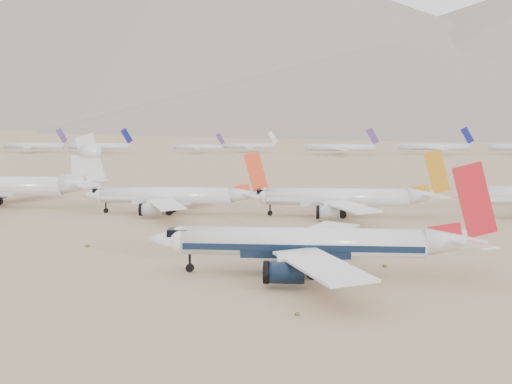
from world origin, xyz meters
TOP-DOWN VIEW (x-y plane):
  - ground at (0.00, 0.00)m, footprint 7000.00×7000.00m
  - main_airliner at (13.16, -4.81)m, footprint 51.47×50.27m
  - row2_gold_tail at (19.92, 58.03)m, footprint 46.72×45.69m
  - row2_orange_tail at (-22.82, 59.19)m, footprint 44.44×43.48m
  - distant_storage_row at (84.29, 311.02)m, footprint 651.99×56.65m
  - mountain_range at (70.18, 1648.01)m, footprint 7354.00×3024.00m
  - desert_scrub at (2.26, -29.21)m, footprint 261.14×121.67m

SIDE VIEW (x-z plane):
  - ground at x=0.00m, z-range 0.00..0.00m
  - desert_scrub at x=2.26m, z-range -0.03..0.60m
  - distant_storage_row at x=84.29m, z-range -2.75..11.47m
  - row2_orange_tail at x=-22.82m, z-range -3.48..12.37m
  - row2_gold_tail at x=19.92m, z-range -3.67..12.97m
  - main_airliner at x=13.16m, z-range -4.09..14.08m
  - mountain_range at x=70.18m, z-range -44.68..425.32m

